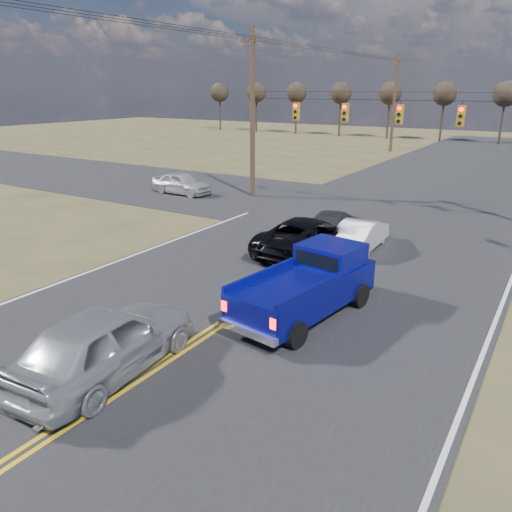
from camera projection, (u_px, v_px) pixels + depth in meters
The scene contains 12 objects.
ground at pixel (173, 356), 12.93m from camera, with size 160.00×160.00×0.00m, color brown.
road_main at pixel (331, 253), 20.96m from camera, with size 14.00×120.00×0.02m, color #28282B.
road_cross at pixel (391, 214), 27.38m from camera, with size 120.00×12.00×0.02m, color #28282B.
signal_gantry at pixel (408, 120), 25.33m from camera, with size 19.60×4.83×10.00m.
utility_poles at pixel (393, 117), 24.90m from camera, with size 19.60×58.32×10.00m.
treeline at pixel (441, 102), 32.74m from camera, with size 87.00×117.80×7.40m.
pickup_truck at pixel (308, 285), 14.99m from camera, with size 2.70×5.52×1.99m.
silver_suv at pixel (105, 341), 11.89m from camera, with size 2.04×5.08×1.73m, color #A2A4A9.
black_suv at pixel (309, 236), 20.68m from camera, with size 2.57×5.58×1.55m, color black.
white_car_queue at pixel (361, 234), 21.40m from camera, with size 1.38×3.97×1.31m, color white.
dgrey_car_queue at pixel (333, 225), 22.66m from camera, with size 1.90×4.66×1.35m, color #36363B.
cross_car_west at pixel (182, 183), 32.40m from camera, with size 4.16×1.67×1.42m, color silver.
Camera 1 is at (7.88, -8.53, 6.61)m, focal length 35.00 mm.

